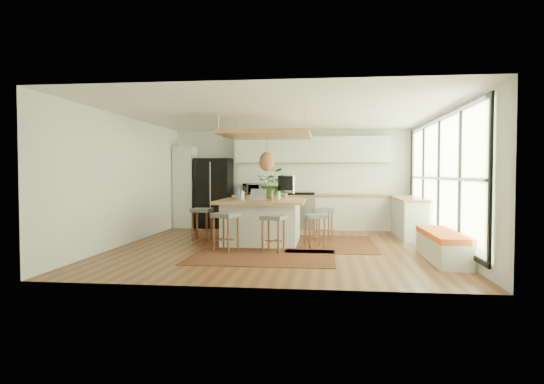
# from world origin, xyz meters

# --- Properties ---
(floor) EXTENTS (7.00, 7.00, 0.00)m
(floor) POSITION_xyz_m (0.00, 0.00, 0.00)
(floor) COLOR #4E2816
(floor) RESTS_ON ground
(ceiling) EXTENTS (7.00, 7.00, 0.00)m
(ceiling) POSITION_xyz_m (0.00, 0.00, 2.70)
(ceiling) COLOR white
(ceiling) RESTS_ON ground
(wall_back) EXTENTS (6.50, 0.00, 6.50)m
(wall_back) POSITION_xyz_m (0.00, 3.50, 1.35)
(wall_back) COLOR beige
(wall_back) RESTS_ON ground
(wall_front) EXTENTS (6.50, 0.00, 6.50)m
(wall_front) POSITION_xyz_m (0.00, -3.50, 1.35)
(wall_front) COLOR beige
(wall_front) RESTS_ON ground
(wall_left) EXTENTS (0.00, 7.00, 7.00)m
(wall_left) POSITION_xyz_m (-3.25, 0.00, 1.35)
(wall_left) COLOR beige
(wall_left) RESTS_ON ground
(wall_right) EXTENTS (0.00, 7.00, 7.00)m
(wall_right) POSITION_xyz_m (3.25, 0.00, 1.35)
(wall_right) COLOR beige
(wall_right) RESTS_ON ground
(window_wall) EXTENTS (0.10, 6.20, 2.60)m
(window_wall) POSITION_xyz_m (3.22, 0.00, 1.40)
(window_wall) COLOR black
(window_wall) RESTS_ON wall_right
(pantry) EXTENTS (0.55, 0.60, 2.25)m
(pantry) POSITION_xyz_m (-2.95, 3.18, 1.12)
(pantry) COLOR beige
(pantry) RESTS_ON floor
(back_counter_base) EXTENTS (4.20, 0.60, 0.88)m
(back_counter_base) POSITION_xyz_m (0.55, 3.18, 0.44)
(back_counter_base) COLOR beige
(back_counter_base) RESTS_ON floor
(back_counter_top) EXTENTS (4.24, 0.64, 0.05)m
(back_counter_top) POSITION_xyz_m (0.55, 3.18, 0.90)
(back_counter_top) COLOR brown
(back_counter_top) RESTS_ON back_counter_base
(backsplash) EXTENTS (4.20, 0.02, 0.80)m
(backsplash) POSITION_xyz_m (0.55, 3.48, 1.35)
(backsplash) COLOR white
(backsplash) RESTS_ON wall_back
(upper_cabinets) EXTENTS (4.20, 0.34, 0.70)m
(upper_cabinets) POSITION_xyz_m (0.55, 3.32, 2.15)
(upper_cabinets) COLOR beige
(upper_cabinets) RESTS_ON wall_back
(range) EXTENTS (0.76, 0.62, 1.00)m
(range) POSITION_xyz_m (0.30, 3.18, 0.50)
(range) COLOR #A5A5AA
(range) RESTS_ON floor
(right_counter_base) EXTENTS (0.60, 2.50, 0.88)m
(right_counter_base) POSITION_xyz_m (2.93, 2.00, 0.44)
(right_counter_base) COLOR beige
(right_counter_base) RESTS_ON floor
(right_counter_top) EXTENTS (0.64, 2.54, 0.05)m
(right_counter_top) POSITION_xyz_m (2.93, 2.00, 0.90)
(right_counter_top) COLOR brown
(right_counter_top) RESTS_ON right_counter_base
(window_bench) EXTENTS (0.52, 2.00, 0.50)m
(window_bench) POSITION_xyz_m (2.95, -1.20, 0.25)
(window_bench) COLOR beige
(window_bench) RESTS_ON floor
(ceiling_panel) EXTENTS (1.86, 1.86, 0.80)m
(ceiling_panel) POSITION_xyz_m (-0.30, 0.40, 2.05)
(ceiling_panel) COLOR brown
(ceiling_panel) RESTS_ON ceiling
(rug_near) EXTENTS (2.60, 1.80, 0.01)m
(rug_near) POSITION_xyz_m (-0.18, -1.27, 0.01)
(rug_near) COLOR black
(rug_near) RESTS_ON floor
(rug_right) EXTENTS (1.80, 2.60, 0.01)m
(rug_right) POSITION_xyz_m (1.08, 0.49, 0.01)
(rug_right) COLOR black
(rug_right) RESTS_ON floor
(fridge) EXTENTS (0.98, 0.78, 1.92)m
(fridge) POSITION_xyz_m (-2.13, 3.19, 0.93)
(fridge) COLOR black
(fridge) RESTS_ON floor
(island) EXTENTS (1.85, 1.85, 0.93)m
(island) POSITION_xyz_m (-0.42, 0.55, 0.47)
(island) COLOR brown
(island) RESTS_ON floor
(stool_near_left) EXTENTS (0.57, 0.57, 0.74)m
(stool_near_left) POSITION_xyz_m (-0.96, -0.68, 0.35)
(stool_near_left) COLOR #4E5156
(stool_near_left) RESTS_ON floor
(stool_near_right) EXTENTS (0.50, 0.50, 0.70)m
(stool_near_right) POSITION_xyz_m (-0.04, -0.68, 0.35)
(stool_near_right) COLOR #4E5156
(stool_near_right) RESTS_ON floor
(stool_right_front) EXTENTS (0.51, 0.51, 0.67)m
(stool_right_front) POSITION_xyz_m (0.73, -0.02, 0.35)
(stool_right_front) COLOR #4E5156
(stool_right_front) RESTS_ON floor
(stool_right_back) EXTENTS (0.50, 0.50, 0.72)m
(stool_right_back) POSITION_xyz_m (0.89, 0.97, 0.35)
(stool_right_back) COLOR #4E5156
(stool_right_back) RESTS_ON floor
(stool_left_side) EXTENTS (0.45, 0.45, 0.72)m
(stool_left_side) POSITION_xyz_m (-1.80, 0.68, 0.35)
(stool_left_side) COLOR #4E5156
(stool_left_side) RESTS_ON floor
(laptop) EXTENTS (0.44, 0.46, 0.27)m
(laptop) POSITION_xyz_m (-0.48, 0.08, 1.05)
(laptop) COLOR #A5A5AA
(laptop) RESTS_ON island
(monitor) EXTENTS (0.54, 0.57, 0.54)m
(monitor) POSITION_xyz_m (0.07, 0.82, 1.19)
(monitor) COLOR #A5A5AA
(monitor) RESTS_ON island
(microwave) EXTENTS (0.63, 0.47, 0.38)m
(microwave) POSITION_xyz_m (-0.99, 3.13, 1.11)
(microwave) COLOR #A5A5AA
(microwave) RESTS_ON back_counter_top
(island_plant) EXTENTS (0.64, 0.71, 0.54)m
(island_plant) POSITION_xyz_m (-0.28, 1.08, 1.20)
(island_plant) COLOR #1E4C19
(island_plant) RESTS_ON island
(island_bowl) EXTENTS (0.29, 0.29, 0.06)m
(island_bowl) POSITION_xyz_m (-1.06, 0.99, 0.96)
(island_bowl) COLOR silver
(island_bowl) RESTS_ON island
(island_bottle_0) EXTENTS (0.07, 0.07, 0.19)m
(island_bottle_0) POSITION_xyz_m (-0.97, 0.65, 1.03)
(island_bottle_0) COLOR #2C60B2
(island_bottle_0) RESTS_ON island
(island_bottle_1) EXTENTS (0.07, 0.07, 0.19)m
(island_bottle_1) POSITION_xyz_m (-0.82, 0.40, 1.03)
(island_bottle_1) COLOR white
(island_bottle_1) RESTS_ON island
(island_bottle_2) EXTENTS (0.07, 0.07, 0.19)m
(island_bottle_2) POSITION_xyz_m (-0.17, 0.25, 1.03)
(island_bottle_2) COLOR #9C3449
(island_bottle_2) RESTS_ON island
(island_bottle_3) EXTENTS (0.07, 0.07, 0.19)m
(island_bottle_3) POSITION_xyz_m (-0.07, 0.60, 1.03)
(island_bottle_3) COLOR silver
(island_bottle_3) RESTS_ON island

